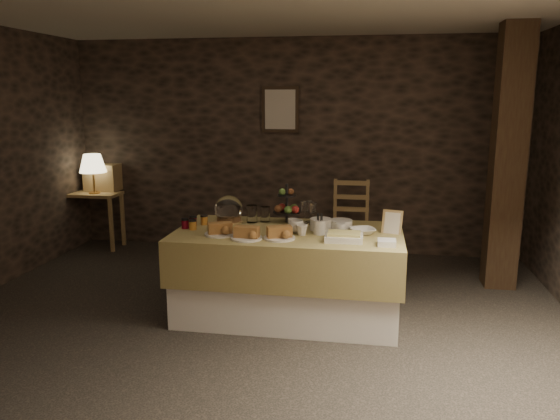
% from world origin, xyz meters
% --- Properties ---
extents(ground_plane, '(5.50, 5.00, 0.01)m').
position_xyz_m(ground_plane, '(0.00, 0.00, 0.00)').
color(ground_plane, black).
rests_on(ground_plane, ground).
extents(room_shell, '(5.52, 5.02, 2.60)m').
position_xyz_m(room_shell, '(0.00, 0.00, 1.56)').
color(room_shell, black).
rests_on(room_shell, ground).
extents(buffet_table, '(1.94, 1.03, 0.77)m').
position_xyz_m(buffet_table, '(0.27, 0.36, 0.44)').
color(buffet_table, silver).
rests_on(buffet_table, ground_plane).
extents(console_table, '(0.67, 0.38, 0.71)m').
position_xyz_m(console_table, '(-2.50, 2.15, 0.58)').
color(console_table, olive).
rests_on(console_table, ground_plane).
extents(table_lamp, '(0.33, 0.33, 0.49)m').
position_xyz_m(table_lamp, '(-2.45, 2.10, 1.09)').
color(table_lamp, '#B7813A').
rests_on(table_lamp, console_table).
extents(wine_rack, '(0.42, 0.26, 0.34)m').
position_xyz_m(wine_rack, '(-2.45, 2.33, 0.88)').
color(wine_rack, olive).
rests_on(wine_rack, console_table).
extents(chair, '(0.44, 0.42, 0.74)m').
position_xyz_m(chair, '(0.74, 2.15, 0.42)').
color(chair, olive).
rests_on(chair, ground_plane).
extents(timber_column, '(0.30, 0.30, 2.60)m').
position_xyz_m(timber_column, '(2.28, 1.50, 1.30)').
color(timber_column, black).
rests_on(timber_column, ground_plane).
extents(framed_picture, '(0.45, 0.04, 0.55)m').
position_xyz_m(framed_picture, '(-0.15, 2.47, 1.75)').
color(framed_picture, '#302317').
rests_on(framed_picture, room_shell).
extents(plate_stack_a, '(0.19, 0.19, 0.10)m').
position_xyz_m(plate_stack_a, '(0.54, 0.45, 0.82)').
color(plate_stack_a, silver).
rests_on(plate_stack_a, buffet_table).
extents(plate_stack_b, '(0.20, 0.20, 0.08)m').
position_xyz_m(plate_stack_b, '(0.72, 0.50, 0.81)').
color(plate_stack_b, silver).
rests_on(plate_stack_b, buffet_table).
extents(cutlery_holder, '(0.10, 0.10, 0.12)m').
position_xyz_m(cutlery_holder, '(0.55, 0.30, 0.83)').
color(cutlery_holder, silver).
rests_on(cutlery_holder, buffet_table).
extents(cup_a, '(0.18, 0.18, 0.11)m').
position_xyz_m(cup_a, '(0.34, 0.32, 0.82)').
color(cup_a, silver).
rests_on(cup_a, buffet_table).
extents(cup_b, '(0.11, 0.11, 0.09)m').
position_xyz_m(cup_b, '(0.40, 0.23, 0.81)').
color(cup_b, silver).
rests_on(cup_b, buffet_table).
extents(mug_c, '(0.09, 0.09, 0.09)m').
position_xyz_m(mug_c, '(0.30, 0.43, 0.82)').
color(mug_c, silver).
rests_on(mug_c, buffet_table).
extents(mug_d, '(0.08, 0.08, 0.09)m').
position_xyz_m(mug_d, '(0.72, 0.34, 0.81)').
color(mug_d, silver).
rests_on(mug_d, buffet_table).
extents(bowl, '(0.27, 0.27, 0.05)m').
position_xyz_m(bowl, '(0.91, 0.36, 0.79)').
color(bowl, silver).
rests_on(bowl, buffet_table).
extents(cake_dome, '(0.26, 0.26, 0.26)m').
position_xyz_m(cake_dome, '(-0.32, 0.61, 0.87)').
color(cake_dome, olive).
rests_on(cake_dome, buffet_table).
extents(fruit_stand, '(0.25, 0.25, 0.36)m').
position_xyz_m(fruit_stand, '(0.21, 0.68, 0.91)').
color(fruit_stand, black).
rests_on(fruit_stand, buffet_table).
extents(bread_platter_left, '(0.26, 0.26, 0.11)m').
position_xyz_m(bread_platter_left, '(-0.27, 0.14, 0.81)').
color(bread_platter_left, silver).
rests_on(bread_platter_left, buffet_table).
extents(bread_platter_center, '(0.26, 0.26, 0.11)m').
position_xyz_m(bread_platter_center, '(-0.02, 0.04, 0.81)').
color(bread_platter_center, silver).
rests_on(bread_platter_center, buffet_table).
extents(bread_platter_right, '(0.26, 0.26, 0.11)m').
position_xyz_m(bread_platter_right, '(0.24, 0.09, 0.81)').
color(bread_platter_right, silver).
rests_on(bread_platter_right, buffet_table).
extents(jam_jars, '(0.18, 0.26, 0.07)m').
position_xyz_m(jam_jars, '(-0.57, 0.36, 0.81)').
color(jam_jars, maroon).
rests_on(jam_jars, buffet_table).
extents(tart_dish, '(0.30, 0.22, 0.07)m').
position_xyz_m(tart_dish, '(0.76, 0.12, 0.80)').
color(tart_dish, silver).
rests_on(tart_dish, buffet_table).
extents(square_dish, '(0.14, 0.14, 0.04)m').
position_xyz_m(square_dish, '(1.10, 0.03, 0.79)').
color(square_dish, silver).
rests_on(square_dish, buffet_table).
extents(menu_frame, '(0.18, 0.11, 0.22)m').
position_xyz_m(menu_frame, '(1.15, 0.43, 0.86)').
color(menu_frame, olive).
rests_on(menu_frame, buffet_table).
extents(storage_jar_a, '(0.10, 0.10, 0.16)m').
position_xyz_m(storage_jar_a, '(-0.11, 0.63, 0.85)').
color(storage_jar_a, white).
rests_on(storage_jar_a, buffet_table).
extents(storage_jar_b, '(0.09, 0.09, 0.14)m').
position_xyz_m(storage_jar_b, '(0.01, 0.68, 0.84)').
color(storage_jar_b, white).
rests_on(storage_jar_b, buffet_table).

